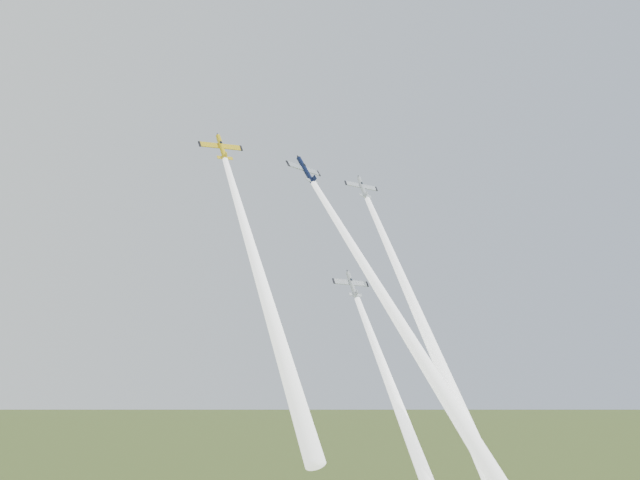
% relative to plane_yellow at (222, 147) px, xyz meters
% --- Properties ---
extents(plane_yellow, '(8.80, 7.04, 7.25)m').
position_rel_plane_yellow_xyz_m(plane_yellow, '(0.00, 0.00, 0.00)').
color(plane_yellow, yellow).
extents(smoke_trail_yellow, '(8.58, 37.80, 48.62)m').
position_rel_plane_yellow_xyz_m(smoke_trail_yellow, '(-3.07, -19.52, -26.03)').
color(smoke_trail_yellow, white).
extents(plane_navy, '(8.32, 7.06, 7.48)m').
position_rel_plane_yellow_xyz_m(plane_navy, '(10.94, -10.06, -4.47)').
color(plane_navy, '#0C1538').
extents(smoke_trail_navy, '(10.46, 42.70, 55.30)m').
position_rel_plane_yellow_xyz_m(smoke_trail_navy, '(14.97, -32.00, -33.84)').
color(smoke_trail_navy, white).
extents(plane_silver_right, '(7.82, 5.85, 6.51)m').
position_rel_plane_yellow_xyz_m(plane_silver_right, '(24.48, -8.68, -5.62)').
color(plane_silver_right, silver).
extents(smoke_trail_silver_right, '(10.26, 44.20, 57.25)m').
position_rel_plane_yellow_xyz_m(smoke_trail_silver_right, '(20.55, -31.38, -35.97)').
color(smoke_trail_silver_right, white).
extents(plane_silver_low, '(7.56, 5.83, 6.18)m').
position_rel_plane_yellow_xyz_m(plane_silver_low, '(16.35, -15.91, -24.31)').
color(plane_silver_low, '#B3BAC2').
extents(smoke_trail_silver_low, '(8.62, 34.85, 44.75)m').
position_rel_plane_yellow_xyz_m(smoke_trail_silver_low, '(13.25, -33.94, -48.40)').
color(smoke_trail_silver_low, white).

